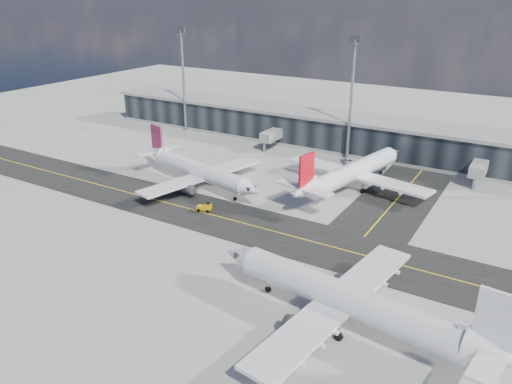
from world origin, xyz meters
The scene contains 9 objects.
ground centered at (0.00, 0.00, 0.00)m, with size 300.00×300.00×0.00m, color gray.
taxiway_lanes centered at (3.91, 10.74, 0.01)m, with size 180.00×63.00×0.03m.
terminal_concourse centered at (0.04, 54.93, 4.09)m, with size 152.00×19.80×8.80m.
floodlight_masts centered at (0.00, 48.00, 15.61)m, with size 102.50×0.70×28.90m.
airliner_af centered at (-19.86, 14.48, 3.46)m, with size 35.05×30.13×10.47m.
airliner_redtail centered at (8.30, 29.23, 3.75)m, with size 32.71×38.12×11.35m.
airliner_near centered at (24.50, -14.11, 3.81)m, with size 38.97×33.33×11.54m.
baggage_tug centered at (-10.95, 4.72, 0.85)m, with size 2.95×1.96×1.70m.
service_van centered at (1.82, 44.00, 0.65)m, with size 2.17×4.70×1.31m, color white.
Camera 1 is at (40.94, -63.10, 38.43)m, focal length 35.00 mm.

